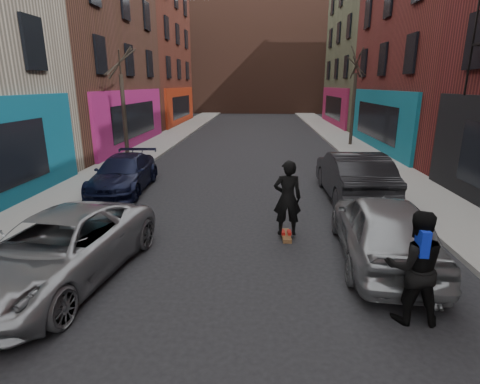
# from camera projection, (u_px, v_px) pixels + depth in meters

# --- Properties ---
(sidewalk_left) EXTENTS (2.50, 84.00, 0.13)m
(sidewalk_left) POSITION_uv_depth(u_px,v_px,m) (178.00, 132.00, 30.38)
(sidewalk_left) COLOR gray
(sidewalk_left) RESTS_ON ground
(sidewalk_right) EXTENTS (2.50, 84.00, 0.13)m
(sidewalk_right) POSITION_uv_depth(u_px,v_px,m) (333.00, 133.00, 29.72)
(sidewalk_right) COLOR gray
(sidewalk_right) RESTS_ON ground
(building_far) EXTENTS (40.00, 10.00, 14.00)m
(building_far) POSITION_uv_depth(u_px,v_px,m) (259.00, 61.00, 53.06)
(building_far) COLOR #47281E
(building_far) RESTS_ON ground
(tree_left_far) EXTENTS (2.00, 2.00, 6.50)m
(tree_left_far) POSITION_uv_depth(u_px,v_px,m) (122.00, 94.00, 17.95)
(tree_left_far) COLOR black
(tree_left_far) RESTS_ON sidewalk_left
(tree_right_far) EXTENTS (2.00, 2.00, 6.80)m
(tree_right_far) POSITION_uv_depth(u_px,v_px,m) (355.00, 89.00, 23.01)
(tree_right_far) COLOR black
(tree_right_far) RESTS_ON sidewalk_right
(parked_left_far) EXTENTS (2.92, 5.17, 1.36)m
(parked_left_far) POSITION_uv_depth(u_px,v_px,m) (58.00, 249.00, 7.44)
(parked_left_far) COLOR gray
(parked_left_far) RESTS_ON ground
(parked_left_end) EXTENTS (2.03, 4.53, 1.29)m
(parked_left_end) POSITION_uv_depth(u_px,v_px,m) (124.00, 173.00, 13.89)
(parked_left_end) COLOR black
(parked_left_end) RESTS_ON ground
(parked_right_far) EXTENTS (2.19, 4.69, 1.55)m
(parked_right_far) POSITION_uv_depth(u_px,v_px,m) (383.00, 228.00, 8.27)
(parked_right_far) COLOR gray
(parked_right_far) RESTS_ON ground
(parked_right_end) EXTENTS (1.81, 5.06, 1.66)m
(parked_right_end) POSITION_uv_depth(u_px,v_px,m) (353.00, 175.00, 12.83)
(parked_right_end) COLOR black
(parked_right_end) RESTS_ON ground
(skateboard) EXTENTS (0.25, 0.81, 0.10)m
(skateboard) POSITION_uv_depth(u_px,v_px,m) (286.00, 236.00, 9.72)
(skateboard) COLOR brown
(skateboard) RESTS_ON ground
(skateboarder) EXTENTS (0.72, 0.49, 1.95)m
(skateboarder) POSITION_uv_depth(u_px,v_px,m) (287.00, 198.00, 9.44)
(skateboarder) COLOR black
(skateboarder) RESTS_ON skateboard
(pedestrian) EXTENTS (0.98, 0.78, 1.95)m
(pedestrian) POSITION_uv_depth(u_px,v_px,m) (414.00, 267.00, 6.09)
(pedestrian) COLOR black
(pedestrian) RESTS_ON ground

